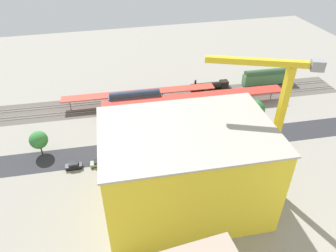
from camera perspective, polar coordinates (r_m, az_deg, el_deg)
ground_plane at (r=94.55m, az=1.56°, el=-1.41°), size 207.14×207.14×0.00m
rail_bed at (r=111.27m, az=-1.13°, el=4.67°), size 129.91×18.75×0.01m
street_asphalt at (r=90.33m, az=2.45°, el=-3.42°), size 129.73×14.68×0.01m
track_rails at (r=111.18m, az=-1.13°, el=4.75°), size 129.34×12.33×0.12m
platform_canopy_near at (r=105.94m, az=4.86°, el=5.29°), size 61.74×7.85×4.13m
platform_canopy_far at (r=108.54m, az=-5.10°, el=6.02°), size 52.15×6.37×4.03m
locomotive at (r=117.60m, az=7.87°, el=7.04°), size 15.27×3.11×4.81m
passenger_coach at (r=126.21m, az=17.60°, el=8.51°), size 19.48×3.97×6.27m
freight_coach_far at (r=106.08m, az=-5.98°, el=4.91°), size 17.43×3.61×6.27m
parked_car_0 at (r=93.22m, az=14.21°, el=-2.69°), size 4.28×2.04×1.66m
parked_car_1 at (r=90.60m, az=10.08°, el=-3.31°), size 4.56×2.17×1.65m
parked_car_2 at (r=88.37m, az=5.94°, el=-3.93°), size 4.42×1.77×1.86m
parked_car_3 at (r=86.79m, az=1.06°, el=-4.65°), size 4.78×2.06×1.59m
parked_car_4 at (r=85.71m, az=-3.20°, el=-5.23°), size 4.17×1.81×1.74m
parked_car_5 at (r=85.07m, az=-7.46°, el=-5.90°), size 4.77×2.06×1.77m
parked_car_6 at (r=85.12m, az=-12.34°, el=-6.56°), size 4.42×1.95×1.58m
parked_car_7 at (r=85.81m, az=-16.60°, el=-6.90°), size 4.31×1.92×1.79m
construction_building at (r=67.68m, az=3.25°, el=-7.84°), size 34.85×24.09×20.11m
construction_roof_slab at (r=61.21m, az=3.56°, el=-0.75°), size 35.48×24.71×0.40m
tower_crane at (r=70.93m, az=18.39°, el=1.20°), size 21.26×9.76×32.33m
box_truck_0 at (r=85.83m, az=2.59°, el=-4.34°), size 10.03×2.40×3.54m
box_truck_1 at (r=83.66m, az=-5.87°, el=-5.69°), size 9.65×2.84×3.61m
street_tree_0 at (r=91.47m, az=-22.30°, el=-2.33°), size 4.88×4.88×6.98m
street_tree_1 at (r=96.78m, az=9.89°, el=1.93°), size 4.36×4.36×6.35m
street_tree_2 at (r=98.09m, az=15.35°, el=2.85°), size 5.99×5.99×8.95m
traffic_light at (r=82.44m, az=-4.34°, el=-3.92°), size 0.50×0.36×6.65m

